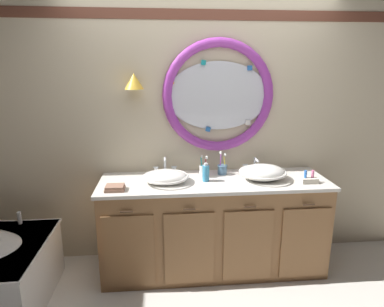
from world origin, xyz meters
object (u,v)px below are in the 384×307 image
at_px(toiletry_basket, 309,179).
at_px(sink_basin_left, 165,177).
at_px(sink_basin_right, 263,172).
at_px(toothbrush_holder_right, 222,169).
at_px(soap_dispenser, 206,173).
at_px(toothbrush_holder_left, 204,171).
at_px(folded_hand_towel, 115,188).

bearing_deg(toiletry_basket, sink_basin_left, 174.61).
bearing_deg(sink_basin_right, sink_basin_left, 180.00).
xyz_separation_m(toothbrush_holder_right, toiletry_basket, (0.72, -0.30, -0.02)).
height_order(sink_basin_right, soap_dispenser, soap_dispenser).
bearing_deg(sink_basin_right, soap_dispenser, 179.44).
bearing_deg(soap_dispenser, toothbrush_holder_left, 89.23).
bearing_deg(toiletry_basket, soap_dispenser, 172.17).
height_order(sink_basin_left, sink_basin_right, sink_basin_right).
bearing_deg(soap_dispenser, folded_hand_towel, -168.61).
relative_size(toothbrush_holder_right, soap_dispenser, 1.28).
distance_m(soap_dispenser, toiletry_basket, 0.91).
relative_size(folded_hand_towel, toiletry_basket, 1.10).
height_order(sink_basin_left, soap_dispenser, soap_dispenser).
bearing_deg(sink_basin_right, toothbrush_holder_right, 150.99).
bearing_deg(folded_hand_towel, soap_dispenser, 11.39).
height_order(sink_basin_left, folded_hand_towel, sink_basin_left).
bearing_deg(toothbrush_holder_right, sink_basin_left, -161.09).
xyz_separation_m(sink_basin_left, soap_dispenser, (0.36, 0.01, 0.02)).
distance_m(toothbrush_holder_left, folded_hand_towel, 0.83).
bearing_deg(toothbrush_holder_left, folded_hand_towel, -159.79).
distance_m(sink_basin_left, toothbrush_holder_left, 0.38).
height_order(toothbrush_holder_right, soap_dispenser, toothbrush_holder_right).
distance_m(toothbrush_holder_right, soap_dispenser, 0.26).
xyz_separation_m(sink_basin_left, toiletry_basket, (1.26, -0.12, -0.03)).
bearing_deg(toothbrush_holder_left, soap_dispenser, -90.77).
height_order(sink_basin_left, toothbrush_holder_left, toothbrush_holder_left).
bearing_deg(soap_dispenser, sink_basin_right, -0.56).
relative_size(soap_dispenser, toiletry_basket, 1.20).
bearing_deg(folded_hand_towel, sink_basin_right, 6.68).
bearing_deg(sink_basin_left, folded_hand_towel, -160.16).
relative_size(sink_basin_left, toothbrush_holder_left, 1.98).
height_order(sink_basin_right, toiletry_basket, sink_basin_right).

